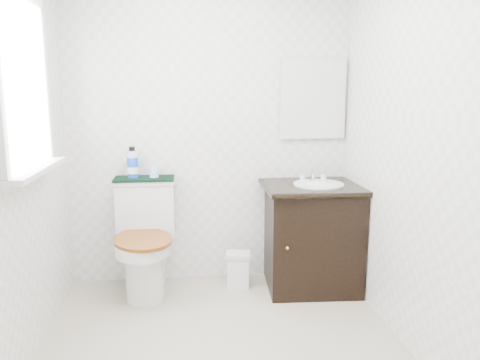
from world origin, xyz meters
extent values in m
plane|color=#BCB098|center=(0.00, 0.00, 0.00)|extent=(2.40, 2.40, 0.00)
plane|color=silver|center=(0.00, 1.20, 1.20)|extent=(2.40, 0.00, 2.40)
plane|color=silver|center=(0.00, -1.20, 1.20)|extent=(2.40, 0.00, 2.40)
plane|color=silver|center=(-1.10, 0.00, 1.20)|extent=(0.00, 2.40, 2.40)
plane|color=silver|center=(1.10, 0.00, 1.20)|extent=(0.00, 2.40, 2.40)
cube|color=white|center=(-1.07, 0.25, 1.55)|extent=(0.02, 0.70, 0.90)
cube|color=silver|center=(0.82, 1.18, 1.45)|extent=(0.50, 0.02, 0.60)
cylinder|color=silver|center=(-0.51, 0.82, 0.21)|extent=(0.27, 0.27, 0.42)
cube|color=silver|center=(-0.51, 1.07, 0.21)|extent=(0.27, 0.28, 0.42)
cube|color=silver|center=(-0.51, 1.09, 0.62)|extent=(0.44, 0.18, 0.40)
cube|color=silver|center=(-0.51, 1.09, 0.83)|extent=(0.46, 0.20, 0.03)
cylinder|color=silver|center=(-0.51, 0.78, 0.42)|extent=(0.40, 0.40, 0.08)
cylinder|color=brown|center=(-0.51, 0.78, 0.47)|extent=(0.51, 0.51, 0.03)
cube|color=black|center=(0.77, 0.90, 0.39)|extent=(0.71, 0.61, 0.78)
cube|color=black|center=(0.77, 0.90, 0.80)|extent=(0.75, 0.66, 0.04)
cylinder|color=silver|center=(0.80, 0.87, 0.83)|extent=(0.38, 0.38, 0.01)
ellipsoid|color=silver|center=(0.80, 0.87, 0.77)|extent=(0.32, 0.32, 0.16)
cylinder|color=silver|center=(0.80, 1.03, 0.87)|extent=(0.02, 0.02, 0.10)
cube|color=silver|center=(0.20, 0.98, 0.12)|extent=(0.19, 0.15, 0.24)
cube|color=silver|center=(0.20, 0.98, 0.26)|extent=(0.21, 0.18, 0.03)
cube|color=black|center=(-0.51, 1.09, 0.86)|extent=(0.45, 0.22, 0.02)
cylinder|color=blue|center=(-0.59, 1.11, 0.94)|extent=(0.08, 0.08, 0.15)
cylinder|color=silver|center=(-0.59, 1.11, 1.04)|extent=(0.08, 0.08, 0.05)
cylinder|color=black|center=(-0.59, 1.11, 1.09)|extent=(0.04, 0.04, 0.03)
cone|color=#97D3F8|center=(-0.43, 1.09, 0.91)|extent=(0.07, 0.07, 0.09)
ellipsoid|color=#176772|center=(0.77, 1.01, 0.83)|extent=(0.07, 0.05, 0.02)
camera|label=1|loc=(-0.19, -2.47, 1.52)|focal=35.00mm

